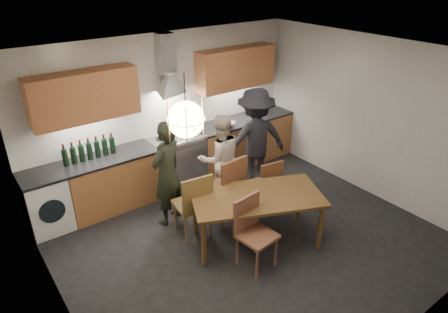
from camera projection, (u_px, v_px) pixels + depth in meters
ground at (248, 238)px, 5.77m from camera, size 5.00×5.00×0.00m
room_shell at (251, 129)px, 5.01m from camera, size 5.02×4.52×2.61m
counter_run at (178, 161)px, 6.99m from camera, size 5.00×0.62×0.90m
range_stove at (177, 162)px, 6.97m from camera, size 0.90×0.60×0.92m
wall_fixtures at (169, 80)px, 6.42m from camera, size 4.30×0.54×1.10m
pendant_lamp at (186, 119)px, 4.23m from camera, size 0.43×0.43×0.70m
dining_table at (257, 201)px, 5.45m from camera, size 1.97×1.52×0.75m
chair_back_left at (194, 202)px, 5.56m from camera, size 0.51×0.51×1.02m
chair_back_mid at (229, 185)px, 5.93m from camera, size 0.52×0.52×1.07m
chair_back_right at (268, 182)px, 6.23m from camera, size 0.45×0.45×0.87m
chair_front at (252, 227)px, 5.09m from camera, size 0.48×0.48×0.97m
person_left at (167, 173)px, 5.82m from camera, size 0.70×0.59×1.63m
person_mid at (220, 159)px, 6.38m from camera, size 0.85×0.73×1.50m
person_right at (255, 139)px, 6.77m from camera, size 1.28×0.95×1.76m
mixing_bowl at (225, 124)px, 7.21m from camera, size 0.38×0.38×0.08m
stock_pot at (259, 111)px, 7.74m from camera, size 0.25×0.25×0.15m
wine_bottles at (89, 149)px, 5.98m from camera, size 0.80×0.08×0.34m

